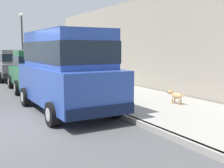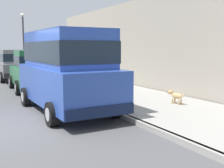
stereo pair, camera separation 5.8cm
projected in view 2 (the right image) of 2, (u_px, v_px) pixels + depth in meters
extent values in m
plane|color=#4C4C4F|center=(1.00, 126.00, 7.35)|extent=(80.00, 80.00, 0.00)
cube|color=gray|center=(111.00, 111.00, 8.83)|extent=(0.16, 64.00, 0.14)
cube|color=#99968E|center=(158.00, 105.00, 9.67)|extent=(3.60, 64.00, 0.14)
cube|color=#28479E|center=(66.00, 84.00, 9.01)|extent=(2.00, 4.84, 1.10)
cube|color=#28479E|center=(66.00, 49.00, 8.87)|extent=(1.75, 3.83, 1.10)
cube|color=#19232D|center=(66.00, 52.00, 8.88)|extent=(1.79, 3.87, 0.61)
cube|color=#0E1837|center=(46.00, 88.00, 11.10)|extent=(1.87, 0.24, 0.28)
cube|color=#0E1837|center=(100.00, 111.00, 7.03)|extent=(1.87, 0.24, 0.28)
cylinder|color=black|center=(26.00, 97.00, 9.91)|extent=(0.23, 0.64, 0.64)
cylinder|color=#9E9EA3|center=(26.00, 97.00, 9.91)|extent=(0.25, 0.36, 0.35)
cylinder|color=black|center=(77.00, 93.00, 10.83)|extent=(0.23, 0.64, 0.64)
cylinder|color=#9E9EA3|center=(77.00, 93.00, 10.83)|extent=(0.25, 0.36, 0.35)
cylinder|color=black|center=(52.00, 114.00, 7.33)|extent=(0.23, 0.64, 0.64)
cylinder|color=#9E9EA3|center=(52.00, 114.00, 7.33)|extent=(0.25, 0.36, 0.35)
cylinder|color=black|center=(116.00, 107.00, 8.25)|extent=(0.23, 0.64, 0.64)
cylinder|color=#9E9EA3|center=(116.00, 107.00, 8.25)|extent=(0.25, 0.36, 0.35)
cube|color=#EAEACC|center=(29.00, 74.00, 10.77)|extent=(0.28, 0.09, 0.14)
cube|color=#EAEACC|center=(60.00, 72.00, 11.34)|extent=(0.28, 0.09, 0.14)
cube|color=#23663D|center=(33.00, 76.00, 13.50)|extent=(1.86, 3.76, 0.76)
cube|color=#23663D|center=(34.00, 59.00, 13.18)|extent=(1.59, 1.96, 0.80)
cube|color=#19232D|center=(34.00, 60.00, 13.19)|extent=(1.62, 2.00, 0.44)
cube|color=black|center=(27.00, 77.00, 15.14)|extent=(1.69, 0.27, 0.28)
cube|color=black|center=(42.00, 85.00, 11.92)|extent=(1.69, 0.27, 0.28)
cylinder|color=black|center=(12.00, 82.00, 14.21)|extent=(0.24, 0.65, 0.64)
cylinder|color=#9E9EA3|center=(12.00, 82.00, 14.21)|extent=(0.25, 0.36, 0.35)
cylinder|color=black|center=(46.00, 80.00, 14.94)|extent=(0.24, 0.65, 0.64)
cylinder|color=#9E9EA3|center=(46.00, 80.00, 14.94)|extent=(0.25, 0.36, 0.35)
cylinder|color=black|center=(18.00, 88.00, 12.16)|extent=(0.24, 0.65, 0.64)
cylinder|color=#9E9EA3|center=(18.00, 88.00, 12.16)|extent=(0.25, 0.36, 0.35)
cylinder|color=black|center=(58.00, 85.00, 12.89)|extent=(0.24, 0.65, 0.64)
cylinder|color=#9E9EA3|center=(58.00, 85.00, 12.89)|extent=(0.25, 0.36, 0.35)
cube|color=#EAEACC|center=(16.00, 71.00, 14.89)|extent=(0.28, 0.09, 0.14)
cube|color=#EAEACC|center=(37.00, 70.00, 15.35)|extent=(0.28, 0.09, 0.14)
cube|color=slate|center=(15.00, 69.00, 17.62)|extent=(1.80, 3.74, 0.76)
cube|color=slate|center=(15.00, 56.00, 17.30)|extent=(1.55, 1.93, 0.80)
cube|color=#19232D|center=(15.00, 57.00, 17.31)|extent=(1.59, 1.97, 0.44)
cube|color=#252527|center=(11.00, 71.00, 19.25)|extent=(1.69, 0.24, 0.28)
cube|color=#252527|center=(20.00, 75.00, 16.06)|extent=(1.69, 0.24, 0.28)
cylinder|color=black|center=(26.00, 73.00, 19.07)|extent=(0.23, 0.64, 0.64)
cylinder|color=#9E9EA3|center=(26.00, 73.00, 19.07)|extent=(0.25, 0.36, 0.35)
cylinder|color=black|center=(2.00, 77.00, 16.27)|extent=(0.23, 0.64, 0.64)
cylinder|color=#9E9EA3|center=(2.00, 77.00, 16.27)|extent=(0.25, 0.36, 0.35)
cylinder|color=black|center=(33.00, 76.00, 17.04)|extent=(0.23, 0.64, 0.64)
cylinder|color=#9E9EA3|center=(33.00, 76.00, 17.04)|extent=(0.25, 0.36, 0.35)
cube|color=#EAEACC|center=(2.00, 66.00, 18.99)|extent=(0.28, 0.09, 0.14)
cube|color=#EAEACC|center=(19.00, 65.00, 19.47)|extent=(0.28, 0.09, 0.14)
ellipsoid|color=tan|center=(177.00, 96.00, 9.52)|extent=(0.27, 0.47, 0.20)
cylinder|color=tan|center=(172.00, 101.00, 9.61)|extent=(0.05, 0.05, 0.18)
cylinder|color=tan|center=(175.00, 101.00, 9.68)|extent=(0.05, 0.05, 0.18)
cylinder|color=tan|center=(179.00, 102.00, 9.40)|extent=(0.05, 0.05, 0.18)
cylinder|color=tan|center=(181.00, 102.00, 9.47)|extent=(0.05, 0.05, 0.18)
sphere|color=tan|center=(170.00, 92.00, 9.74)|extent=(0.17, 0.17, 0.17)
ellipsoid|color=brown|center=(168.00, 92.00, 9.81)|extent=(0.09, 0.12, 0.06)
cone|color=tan|center=(170.00, 90.00, 9.69)|extent=(0.06, 0.06, 0.07)
cone|color=tan|center=(172.00, 89.00, 9.75)|extent=(0.06, 0.06, 0.07)
cylinder|color=tan|center=(183.00, 95.00, 9.30)|extent=(0.05, 0.12, 0.13)
cylinder|color=#2D2D33|center=(24.00, 44.00, 21.87)|extent=(0.12, 0.12, 4.20)
ellipsoid|color=silver|center=(23.00, 15.00, 21.59)|extent=(0.36, 0.36, 0.20)
cube|color=#9E9384|center=(138.00, 45.00, 14.33)|extent=(0.50, 20.00, 4.31)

